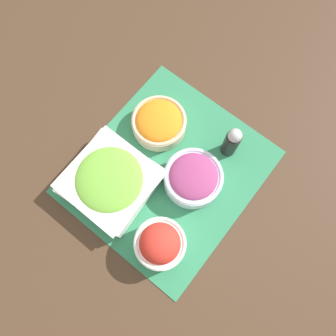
# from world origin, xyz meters

# --- Properties ---
(ground_plane) EXTENTS (3.00, 3.00, 0.00)m
(ground_plane) POSITION_xyz_m (0.00, 0.00, 0.00)
(ground_plane) COLOR #422D1E
(placemat) EXTENTS (0.45, 0.41, 0.00)m
(placemat) POSITION_xyz_m (0.00, 0.00, 0.00)
(placemat) COLOR #2D7A51
(placemat) RESTS_ON ground_plane
(onion_bowl) EXTENTS (0.14, 0.14, 0.06)m
(onion_bowl) POSITION_xyz_m (0.02, -0.06, 0.04)
(onion_bowl) COLOR silver
(onion_bowl) RESTS_ON placemat
(carrot_bowl) EXTENTS (0.14, 0.14, 0.06)m
(carrot_bowl) POSITION_xyz_m (0.08, 0.09, 0.03)
(carrot_bowl) COLOR #C6B28E
(carrot_bowl) RESTS_ON placemat
(lettuce_bowl) EXTENTS (0.20, 0.20, 0.07)m
(lettuce_bowl) POSITION_xyz_m (-0.11, 0.09, 0.04)
(lettuce_bowl) COLOR white
(lettuce_bowl) RESTS_ON placemat
(tomato_bowl) EXTENTS (0.11, 0.11, 0.10)m
(tomato_bowl) POSITION_xyz_m (-0.15, -0.10, 0.05)
(tomato_bowl) COLOR white
(tomato_bowl) RESTS_ON placemat
(pepper_shaker) EXTENTS (0.04, 0.04, 0.11)m
(pepper_shaker) POSITION_xyz_m (0.14, -0.08, 0.06)
(pepper_shaker) COLOR black
(pepper_shaker) RESTS_ON placemat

